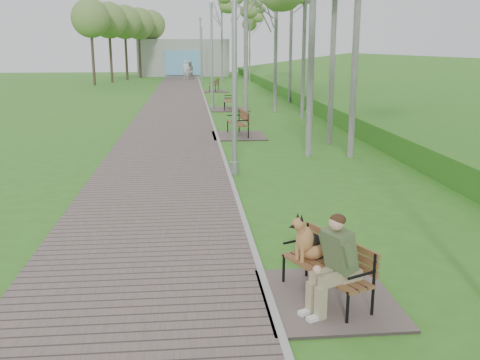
% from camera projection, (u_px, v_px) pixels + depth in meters
% --- Properties ---
extents(ground, '(120.00, 120.00, 0.00)m').
position_uv_depth(ground, '(237.00, 198.00, 11.71)').
color(ground, '#386F20').
rests_on(ground, ground).
extents(walkway, '(3.50, 67.00, 0.04)m').
position_uv_depth(walkway, '(177.00, 101.00, 32.30)').
color(walkway, '#635550').
rests_on(walkway, ground).
extents(kerb, '(0.10, 67.00, 0.05)m').
position_uv_depth(kerb, '(206.00, 101.00, 32.46)').
color(kerb, '#999993').
rests_on(kerb, ground).
extents(embankment, '(14.00, 70.00, 1.60)m').
position_uv_depth(embankment, '(406.00, 102.00, 32.12)').
color(embankment, '#408D29').
rests_on(embankment, ground).
extents(building_north, '(10.00, 5.20, 4.00)m').
position_uv_depth(building_north, '(184.00, 58.00, 60.31)').
color(building_north, '#9E9E99').
rests_on(building_north, ground).
extents(bench_main, '(1.70, 1.89, 1.49)m').
position_uv_depth(bench_main, '(323.00, 272.00, 6.86)').
color(bench_main, '#635550').
rests_on(bench_main, ground).
extents(bench_second, '(1.92, 2.13, 1.18)m').
position_uv_depth(bench_second, '(238.00, 130.00, 19.69)').
color(bench_second, '#635550').
rests_on(bench_second, ground).
extents(bench_third, '(1.92, 2.13, 1.18)m').
position_uv_depth(bench_third, '(229.00, 106.00, 27.97)').
color(bench_third, '#635550').
rests_on(bench_third, ground).
extents(bench_far, '(1.90, 2.11, 1.17)m').
position_uv_depth(bench_far, '(214.00, 88.00, 39.34)').
color(bench_far, '#635550').
rests_on(bench_far, ground).
extents(lamp_post_near, '(0.23, 0.23, 5.82)m').
position_uv_depth(lamp_post_near, '(234.00, 68.00, 13.20)').
color(lamp_post_near, '#A3A6AB').
rests_on(lamp_post_near, ground).
extents(lamp_post_second, '(0.21, 0.21, 5.36)m').
position_uv_depth(lamp_post_second, '(212.00, 61.00, 27.34)').
color(lamp_post_second, '#A3A6AB').
rests_on(lamp_post_second, ground).
extents(lamp_post_third, '(0.22, 0.22, 5.62)m').
position_uv_depth(lamp_post_third, '(201.00, 54.00, 46.01)').
color(lamp_post_third, '#A3A6AB').
rests_on(lamp_post_third, ground).
extents(lamp_post_far, '(0.20, 0.20, 5.09)m').
position_uv_depth(lamp_post_far, '(202.00, 55.00, 53.80)').
color(lamp_post_far, '#A3A6AB').
rests_on(lamp_post_far, ground).
extents(pedestrian_near, '(0.80, 0.67, 1.88)m').
position_uv_depth(pedestrian_near, '(186.00, 70.00, 54.12)').
color(pedestrian_near, silver).
rests_on(pedestrian_near, ground).
extents(pedestrian_far, '(1.03, 0.92, 1.76)m').
position_uv_depth(pedestrian_far, '(190.00, 71.00, 52.52)').
color(pedestrian_far, gray).
rests_on(pedestrian_far, ground).
extents(birch_far_c, '(2.27, 2.27, 8.11)m').
position_uv_depth(birch_far_c, '(250.00, 10.00, 47.76)').
color(birch_far_c, silver).
rests_on(birch_far_c, ground).
extents(birch_distant_a, '(2.54, 2.54, 9.07)m').
position_uv_depth(birch_distant_a, '(222.00, 3.00, 48.88)').
color(birch_distant_a, silver).
rests_on(birch_distant_a, ground).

